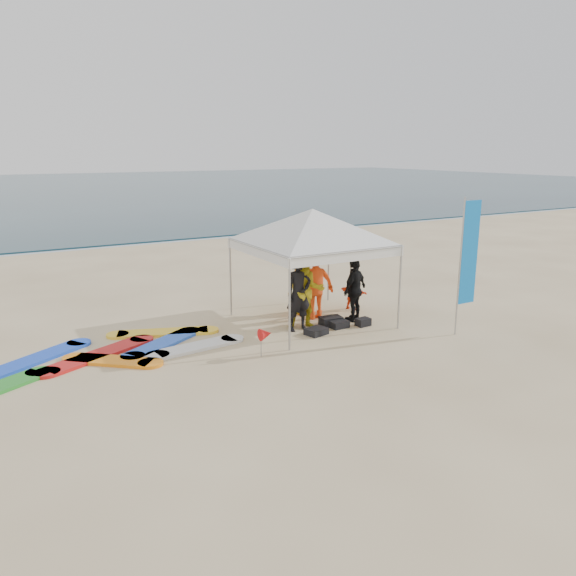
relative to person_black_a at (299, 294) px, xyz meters
The scene contains 14 objects.
ground 3.02m from the person_black_a, 89.40° to the right, with size 120.00×120.00×0.00m, color beige.
ocean 57.14m from the person_black_a, 89.97° to the left, with size 160.00×84.00×0.08m, color #0C2633.
shoreline_foam 15.36m from the person_black_a, 89.89° to the left, with size 160.00×1.20×0.01m, color silver.
person_black_a is the anchor object (origin of this frame).
person_yellow 0.24m from the person_black_a, ahead, with size 0.94×0.73×1.94m, color gold.
person_orange_a 1.13m from the person_black_a, 37.16° to the left, with size 1.26×0.73×1.95m, color #F94816.
person_black_b 1.69m from the person_black_a, ahead, with size 0.99×0.41×1.68m, color black.
person_orange_b 1.50m from the person_black_a, 54.43° to the left, with size 0.84×0.55×1.73m, color orange.
person_seated 2.46m from the person_black_a, 20.47° to the left, with size 0.89×0.28×0.96m, color #EC3E14.
canopy_tent 2.17m from the person_black_a, 33.08° to the left, with size 4.50×4.50×3.39m.
feather_flag 4.19m from the person_black_a, 33.47° to the right, with size 0.57×0.04×3.36m.
marker_pennant 2.01m from the person_black_a, 142.35° to the right, with size 0.28×0.28×0.64m.
gear_pile 1.24m from the person_black_a, 21.33° to the right, with size 1.90×0.92×0.22m.
surfboard_spread 4.58m from the person_black_a, behind, with size 5.82×2.85×0.07m.
Camera 1 is at (-6.98, -8.68, 4.43)m, focal length 35.00 mm.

